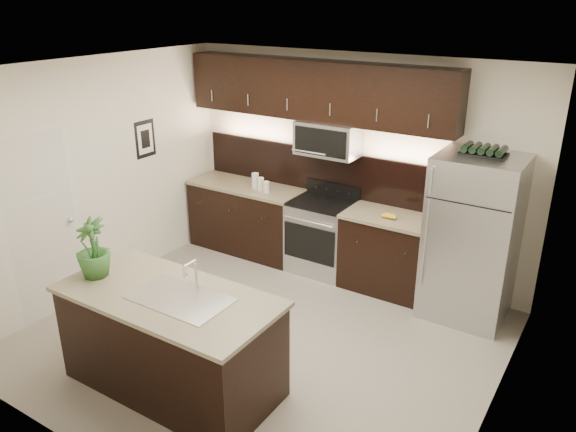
# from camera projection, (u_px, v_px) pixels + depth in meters

# --- Properties ---
(ground) EXTENTS (4.50, 4.50, 0.00)m
(ground) POSITION_uv_depth(u_px,v_px,m) (262.00, 338.00, 5.80)
(ground) COLOR gray
(ground) RESTS_ON ground
(room_walls) EXTENTS (4.52, 4.02, 2.71)m
(room_walls) POSITION_uv_depth(u_px,v_px,m) (246.00, 181.00, 5.20)
(room_walls) COLOR silver
(room_walls) RESTS_ON ground
(counter_run) EXTENTS (3.51, 0.65, 0.94)m
(counter_run) POSITION_uv_depth(u_px,v_px,m) (308.00, 232.00, 7.17)
(counter_run) COLOR black
(counter_run) RESTS_ON ground
(upper_fixtures) EXTENTS (3.49, 0.40, 1.66)m
(upper_fixtures) POSITION_uv_depth(u_px,v_px,m) (318.00, 100.00, 6.66)
(upper_fixtures) COLOR black
(upper_fixtures) RESTS_ON counter_run
(island) EXTENTS (1.96, 0.96, 0.94)m
(island) POSITION_uv_depth(u_px,v_px,m) (171.00, 341.00, 4.94)
(island) COLOR black
(island) RESTS_ON ground
(sink_faucet) EXTENTS (0.84, 0.50, 0.28)m
(sink_faucet) POSITION_uv_depth(u_px,v_px,m) (181.00, 297.00, 4.69)
(sink_faucet) COLOR silver
(sink_faucet) RESTS_ON island
(refrigerator) EXTENTS (0.87, 0.79, 1.81)m
(refrigerator) POSITION_uv_depth(u_px,v_px,m) (472.00, 238.00, 5.94)
(refrigerator) COLOR #B2B2B7
(refrigerator) RESTS_ON ground
(wine_rack) EXTENTS (0.45, 0.28, 0.10)m
(wine_rack) POSITION_uv_depth(u_px,v_px,m) (484.00, 151.00, 5.59)
(wine_rack) COLOR black
(wine_rack) RESTS_ON refrigerator
(plant) EXTENTS (0.33, 0.33, 0.55)m
(plant) POSITION_uv_depth(u_px,v_px,m) (93.00, 248.00, 4.98)
(plant) COLOR #2C5B24
(plant) RESTS_ON island
(canisters) EXTENTS (0.30, 0.14, 0.20)m
(canisters) POSITION_uv_depth(u_px,v_px,m) (259.00, 183.00, 7.26)
(canisters) COLOR silver
(canisters) RESTS_ON counter_run
(french_press) EXTENTS (0.10, 0.10, 0.29)m
(french_press) POSITION_uv_depth(u_px,v_px,m) (434.00, 217.00, 6.11)
(french_press) COLOR silver
(french_press) RESTS_ON counter_run
(bananas) EXTENTS (0.18, 0.14, 0.06)m
(bananas) POSITION_uv_depth(u_px,v_px,m) (386.00, 215.00, 6.39)
(bananas) COLOR gold
(bananas) RESTS_ON counter_run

